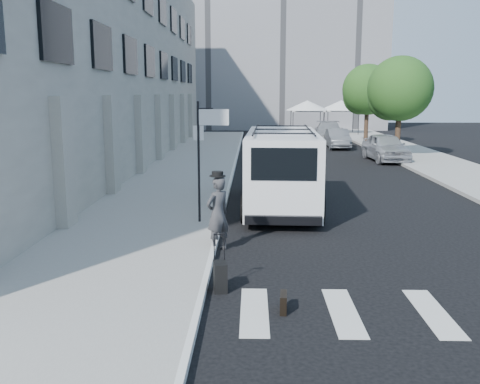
{
  "coord_description": "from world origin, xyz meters",
  "views": [
    {
      "loc": [
        -1.05,
        -12.1,
        3.88
      ],
      "look_at": [
        -1.37,
        1.79,
        1.3
      ],
      "focal_mm": 40.0,
      "sensor_mm": 36.0,
      "label": 1
    }
  ],
  "objects_px": {
    "suitcase": "(220,276)",
    "parked_car_b": "(338,139)",
    "businessman": "(218,214)",
    "parked_car_c": "(329,132)",
    "briefcase": "(283,303)",
    "parked_car_a": "(385,147)",
    "cargo_van": "(282,169)"
  },
  "relations": [
    {
      "from": "parked_car_b",
      "to": "parked_car_c",
      "type": "relative_size",
      "value": 0.74
    },
    {
      "from": "businessman",
      "to": "suitcase",
      "type": "distance_m",
      "value": 2.84
    },
    {
      "from": "parked_car_b",
      "to": "parked_car_c",
      "type": "height_order",
      "value": "parked_car_c"
    },
    {
      "from": "businessman",
      "to": "parked_car_b",
      "type": "height_order",
      "value": "businessman"
    },
    {
      "from": "parked_car_b",
      "to": "parked_car_a",
      "type": "bearing_deg",
      "value": -76.25
    },
    {
      "from": "businessman",
      "to": "parked_car_b",
      "type": "bearing_deg",
      "value": -149.99
    },
    {
      "from": "businessman",
      "to": "cargo_van",
      "type": "height_order",
      "value": "cargo_van"
    },
    {
      "from": "briefcase",
      "to": "parked_car_c",
      "type": "xyz_separation_m",
      "value": [
        5.55,
        34.12,
        0.63
      ]
    },
    {
      "from": "briefcase",
      "to": "parked_car_b",
      "type": "xyz_separation_m",
      "value": [
        5.48,
        29.05,
        0.51
      ]
    },
    {
      "from": "suitcase",
      "to": "parked_car_c",
      "type": "height_order",
      "value": "parked_car_c"
    },
    {
      "from": "briefcase",
      "to": "suitcase",
      "type": "bearing_deg",
      "value": 144.26
    },
    {
      "from": "cargo_van",
      "to": "parked_car_c",
      "type": "height_order",
      "value": "cargo_van"
    },
    {
      "from": "businessman",
      "to": "suitcase",
      "type": "height_order",
      "value": "businessman"
    },
    {
      "from": "businessman",
      "to": "parked_car_a",
      "type": "bearing_deg",
      "value": -159.96
    },
    {
      "from": "suitcase",
      "to": "cargo_van",
      "type": "relative_size",
      "value": 0.16
    },
    {
      "from": "businessman",
      "to": "parked_car_c",
      "type": "distance_m",
      "value": 31.15
    },
    {
      "from": "suitcase",
      "to": "parked_car_a",
      "type": "xyz_separation_m",
      "value": [
        8.31,
        20.87,
        0.5
      ]
    },
    {
      "from": "parked_car_a",
      "to": "briefcase",
      "type": "bearing_deg",
      "value": -111.56
    },
    {
      "from": "briefcase",
      "to": "suitcase",
      "type": "distance_m",
      "value": 1.57
    },
    {
      "from": "suitcase",
      "to": "parked_car_c",
      "type": "relative_size",
      "value": 0.2
    },
    {
      "from": "cargo_van",
      "to": "parked_car_a",
      "type": "distance_m",
      "value": 14.6
    },
    {
      "from": "parked_car_a",
      "to": "parked_car_b",
      "type": "height_order",
      "value": "parked_car_a"
    },
    {
      "from": "briefcase",
      "to": "cargo_van",
      "type": "height_order",
      "value": "cargo_van"
    },
    {
      "from": "suitcase",
      "to": "parked_car_a",
      "type": "height_order",
      "value": "parked_car_a"
    },
    {
      "from": "suitcase",
      "to": "parked_car_c",
      "type": "bearing_deg",
      "value": 69.67
    },
    {
      "from": "cargo_van",
      "to": "parked_car_b",
      "type": "relative_size",
      "value": 1.72
    },
    {
      "from": "parked_car_a",
      "to": "parked_car_b",
      "type": "distance_m",
      "value": 7.37
    },
    {
      "from": "suitcase",
      "to": "parked_car_b",
      "type": "distance_m",
      "value": 28.84
    },
    {
      "from": "businessman",
      "to": "briefcase",
      "type": "height_order",
      "value": "businessman"
    },
    {
      "from": "businessman",
      "to": "parked_car_c",
      "type": "height_order",
      "value": "businessman"
    },
    {
      "from": "briefcase",
      "to": "businessman",
      "type": "bearing_deg",
      "value": 114.87
    },
    {
      "from": "briefcase",
      "to": "parked_car_b",
      "type": "distance_m",
      "value": 29.57
    }
  ]
}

